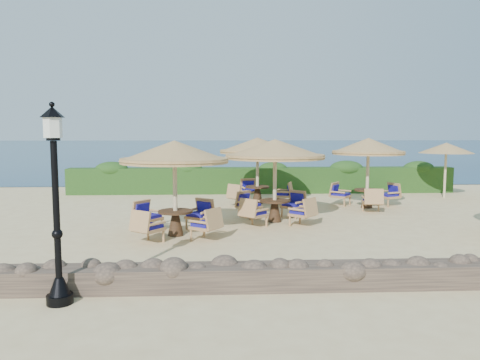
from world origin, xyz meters
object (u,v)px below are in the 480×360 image
lamp_post (56,213)px  cafe_set_3 (258,155)px  extra_parasol (446,148)px  cafe_set_1 (275,162)px  cafe_set_0 (175,169)px  cafe_set_4 (368,158)px

lamp_post → cafe_set_3: (4.28, 10.74, 0.41)m
extra_parasol → cafe_set_1: cafe_set_1 is taller
cafe_set_0 → cafe_set_1: (3.01, 1.85, 0.04)m
cafe_set_0 → extra_parasol: bearing=31.8°
cafe_set_0 → cafe_set_4: same height
cafe_set_1 → cafe_set_4: same height
extra_parasol → cafe_set_3: (-8.32, -1.26, -0.21)m
lamp_post → cafe_set_0: bearing=73.6°
extra_parasol → cafe_set_4: size_ratio=0.86×
cafe_set_0 → cafe_set_1: bearing=31.6°
cafe_set_0 → cafe_set_1: same height
extra_parasol → cafe_set_0: 13.06m
lamp_post → cafe_set_0: lamp_post is taller
extra_parasol → cafe_set_3: size_ratio=0.79×
cafe_set_1 → lamp_post: bearing=-122.9°
cafe_set_4 → extra_parasol: bearing=30.2°
cafe_set_3 → lamp_post: bearing=-111.7°
cafe_set_0 → cafe_set_4: 8.15m
extra_parasol → cafe_set_4: bearing=-149.8°
extra_parasol → lamp_post: bearing=-136.4°
cafe_set_1 → cafe_set_4: size_ratio=1.14×
lamp_post → extra_parasol: size_ratio=1.38×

